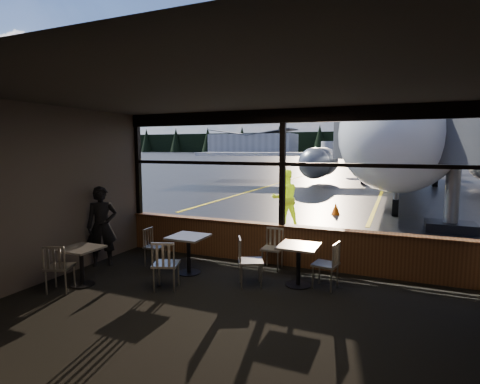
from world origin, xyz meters
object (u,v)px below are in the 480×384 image
Objects in this scene: chair_near_w at (251,262)px; cone_nose at (336,209)px; chair_mid_w at (155,247)px; jet_bridge at (441,158)px; cafe_table_left at (82,267)px; chair_mid_s at (166,265)px; chair_near_n at (272,249)px; cafe_table_near at (298,266)px; ground_crew at (285,198)px; airliner at (402,103)px; cafe_table_mid at (189,255)px; passenger at (102,226)px; chair_near_e at (325,265)px; chair_left_s at (60,267)px.

chair_near_w is 2.00× the size of cone_nose.
jet_bridge is at bearing 135.23° from chair_mid_w.
chair_mid_s is (1.62, 0.46, 0.11)m from cafe_table_left.
chair_near_n is 2.41m from chair_mid_s.
chair_near_w reaches higher than cafe_table_left.
jet_bridge is 13.26× the size of cafe_table_near.
airliner is at bearing -138.11° from ground_crew.
chair_near_n is (3.08, 2.38, 0.07)m from cafe_table_left.
chair_mid_w is at bearing -124.69° from chair_near_w.
chair_mid_s is 2.00× the size of cone_nose.
chair_near_w is 1.60m from chair_mid_s.
jet_bridge is at bearing -24.13° from cone_nose.
jet_bridge reaches higher than cafe_table_mid.
ground_crew is at bearing -112.97° from cone_nose.
airliner reaches higher than cafe_table_left.
cafe_table_mid is 0.42× the size of ground_crew.
cafe_table_mid is at bearing -175.06° from cafe_table_near.
cone_nose is at bearing 23.89° from passenger.
chair_near_w is 1.13m from chair_near_n.
chair_near_w reaches higher than cafe_table_mid.
cone_nose is at bearing 151.61° from chair_near_w.
chair_near_e is 1.91× the size of cone_nose.
chair_near_e reaches higher than chair_mid_w.
cafe_table_mid is 1.82m from chair_near_n.
chair_near_n is 0.98× the size of chair_left_s.
chair_mid_w is at bearing -108.50° from cone_nose.
airliner is 20.63× the size of passenger.
chair_mid_s is (-3.92, -22.51, -5.22)m from airliner.
chair_near_e reaches higher than cafe_table_near.
ground_crew is (0.51, 5.47, 0.56)m from cafe_table_mid.
chair_near_w is at bearing -156.70° from cafe_table_near.
passenger is at bearing 29.94° from ground_crew.
chair_left_s is 1.62m from passenger.
chair_mid_w is at bearing 100.21° from chair_near_e.
airliner is 21.96m from chair_near_e.
chair_near_w is (-2.53, -21.72, -5.22)m from airliner.
jet_bridge is 5.11m from ground_crew.
cafe_table_mid is 0.85× the size of chair_near_w.
airliner is at bearing 165.08° from chair_mid_w.
ground_crew is at bearing -78.84° from chair_near_n.
chair_near_w reaches higher than chair_left_s.
chair_near_e is at bearing 3.86° from chair_mid_s.
cafe_table_near is 5.60m from ground_crew.
cafe_table_near is 0.45× the size of passenger.
jet_bridge is at bearing 36.52° from chair_mid_s.
chair_near_e is at bearing 5.45° from cafe_table_mid.
chair_mid_s reaches higher than chair_near_w.
passenger is at bearing 115.07° from cafe_table_left.
cafe_table_left is (-1.54, -1.41, -0.03)m from cafe_table_mid.
ground_crew is at bearing -102.05° from airliner.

